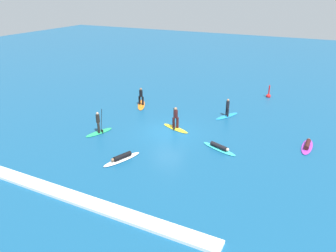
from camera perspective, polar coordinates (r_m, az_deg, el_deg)
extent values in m
plane|color=navy|center=(26.17, 0.00, -1.01)|extent=(120.00, 120.00, 0.00)
ellipsoid|color=#23B266|center=(26.54, -12.02, -1.10)|extent=(1.35, 2.53, 0.08)
cylinder|color=black|center=(26.18, -12.07, -0.36)|extent=(0.22, 0.22, 0.83)
cylinder|color=black|center=(26.54, -12.13, -0.04)|extent=(0.22, 0.22, 0.83)
cylinder|color=black|center=(26.08, -12.24, 1.29)|extent=(0.37, 0.37, 0.65)
sphere|color=tan|center=(25.93, -12.31, 2.17)|extent=(0.26, 0.26, 0.21)
cylinder|color=black|center=(26.01, -11.63, 0.97)|extent=(0.38, 0.16, 2.02)
cube|color=black|center=(26.38, -11.46, -0.97)|extent=(0.21, 0.12, 0.32)
ellipsoid|color=purple|center=(25.74, 23.25, -3.35)|extent=(0.80, 2.83, 0.10)
cylinder|color=#381414|center=(25.60, 23.31, -2.97)|extent=(0.36, 1.43, 0.32)
sphere|color=#A37556|center=(26.35, 23.51, -2.22)|extent=(0.21, 0.21, 0.20)
ellipsoid|color=#33C6CC|center=(23.64, 8.95, -3.98)|extent=(2.91, 1.61, 0.09)
cylinder|color=black|center=(23.58, 8.89, -3.50)|extent=(1.38, 0.79, 0.32)
sphere|color=beige|center=(23.14, 10.42, -4.11)|extent=(0.31, 0.31, 0.24)
ellipsoid|color=orange|center=(32.17, -4.71, 3.72)|extent=(2.03, 3.00, 0.08)
cylinder|color=black|center=(32.13, -5.02, 4.53)|extent=(0.27, 0.27, 0.82)
cylinder|color=black|center=(31.93, -4.45, 4.43)|extent=(0.27, 0.27, 0.82)
cylinder|color=black|center=(31.80, -4.78, 5.72)|extent=(0.44, 0.44, 0.62)
sphere|color=brown|center=(31.68, -4.81, 6.46)|extent=(0.33, 0.33, 0.25)
ellipsoid|color=yellow|center=(26.70, 1.32, -0.41)|extent=(2.75, 1.49, 0.07)
cylinder|color=#381414|center=(26.47, 1.00, 0.54)|extent=(0.27, 0.27, 0.91)
cylinder|color=#381414|center=(26.54, 1.66, 0.59)|extent=(0.27, 0.27, 0.91)
cylinder|color=#381414|center=(26.22, 1.35, 2.12)|extent=(0.46, 0.46, 0.63)
sphere|color=brown|center=(26.06, 1.35, 3.03)|extent=(0.32, 0.32, 0.25)
cylinder|color=black|center=(26.04, 1.14, 1.32)|extent=(0.12, 0.24, 1.90)
cube|color=black|center=(26.39, 1.12, -0.48)|extent=(0.12, 0.21, 0.32)
ellipsoid|color=white|center=(22.20, -8.10, -5.82)|extent=(1.57, 2.94, 0.11)
cylinder|color=black|center=(22.12, -8.02, -5.28)|extent=(0.77, 1.37, 0.33)
sphere|color=brown|center=(21.73, -9.71, -5.89)|extent=(0.29, 0.29, 0.22)
ellipsoid|color=#1E8CD1|center=(29.74, 10.30, 1.74)|extent=(1.73, 2.75, 0.07)
cylinder|color=black|center=(29.40, 10.48, 2.36)|extent=(0.22, 0.22, 0.78)
cylinder|color=black|center=(29.78, 10.24, 2.65)|extent=(0.22, 0.22, 0.78)
cylinder|color=black|center=(29.36, 10.46, 3.75)|extent=(0.39, 0.39, 0.58)
sphere|color=#A37556|center=(29.23, 10.51, 4.49)|extent=(0.30, 0.30, 0.23)
sphere|color=red|center=(36.06, 17.23, 5.04)|extent=(0.48, 0.48, 0.48)
cylinder|color=red|center=(35.90, 17.32, 5.84)|extent=(0.14, 0.14, 1.30)
cube|color=white|center=(18.63, -14.77, -12.56)|extent=(15.71, 0.90, 0.18)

